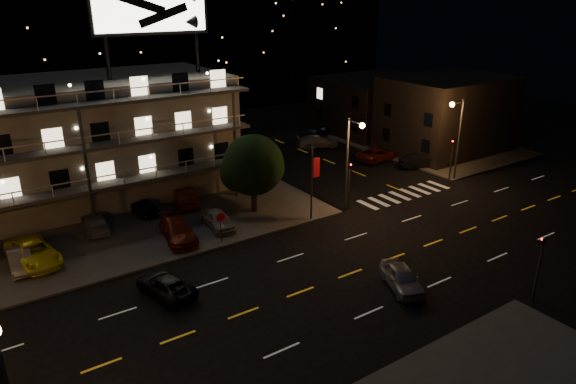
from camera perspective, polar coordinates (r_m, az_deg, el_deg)
ground at (r=33.15m, az=4.25°, el=-10.01°), size 140.00×140.00×0.00m
curb_nw at (r=45.59m, az=-26.58°, el=-3.22°), size 44.00×24.00×0.15m
curb_ne at (r=65.98m, az=14.20°, el=5.43°), size 16.00×24.00×0.15m
motel at (r=48.14m, az=-23.58°, el=5.15°), size 28.00×13.80×18.10m
side_bldg_front at (r=62.50m, az=17.24°, el=8.23°), size 14.06×10.00×8.50m
side_bldg_back at (r=70.61m, az=9.62°, el=9.62°), size 14.06×12.00×7.00m
hill_backdrop at (r=91.87m, az=-27.53°, el=15.30°), size 120.00×25.00×24.00m
streetlight_nc at (r=41.77m, az=6.93°, el=4.01°), size 0.44×1.92×8.00m
streetlight_ne at (r=51.69m, az=18.30°, el=6.40°), size 1.92×0.44×8.00m
signal_nw at (r=43.23m, az=6.82°, el=1.27°), size 0.20×0.27×4.60m
signal_sw at (r=33.41m, az=26.18°, el=-7.02°), size 0.20×0.27×4.60m
signal_ne at (r=52.31m, az=17.74°, el=3.90°), size 0.27×0.20×4.60m
banner_north at (r=40.55m, az=2.74°, el=1.34°), size 0.83×0.16×6.40m
stop_sign at (r=37.40m, az=-7.48°, el=-3.41°), size 0.91×0.11×2.61m
tree at (r=41.76m, az=-3.94°, el=2.80°), size 5.21×5.02×6.56m
lot_car_1 at (r=38.37m, az=-27.62°, el=-6.66°), size 1.47×3.94×1.29m
lot_car_2 at (r=38.68m, az=-26.43°, el=-6.07°), size 3.30×5.65×1.48m
lot_car_3 at (r=38.75m, az=-12.15°, el=-4.17°), size 2.75×5.27×1.46m
lot_car_4 at (r=40.16m, az=-7.82°, el=-3.02°), size 1.93×4.16×1.38m
lot_car_7 at (r=42.02m, az=-20.60°, el=-3.21°), size 2.14×4.48×1.26m
lot_car_8 at (r=43.92m, az=-15.69°, el=-1.56°), size 1.70×3.82×1.28m
lot_car_9 at (r=44.93m, az=-11.42°, el=-0.50°), size 2.57×4.85×1.52m
side_car_0 at (r=55.90m, az=14.40°, el=3.31°), size 4.55×2.95×1.42m
side_car_1 at (r=57.48m, az=9.88°, el=4.18°), size 5.61×3.14×1.48m
side_car_2 at (r=61.80m, az=3.29°, el=5.64°), size 5.45×3.73×1.47m
side_car_3 at (r=68.11m, az=4.37°, el=6.97°), size 3.99×2.84×1.26m
road_car_east at (r=32.97m, az=12.51°, el=-9.28°), size 3.07×4.43×1.40m
road_car_west at (r=32.49m, az=-13.48°, el=-10.03°), size 2.93×4.76×1.23m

